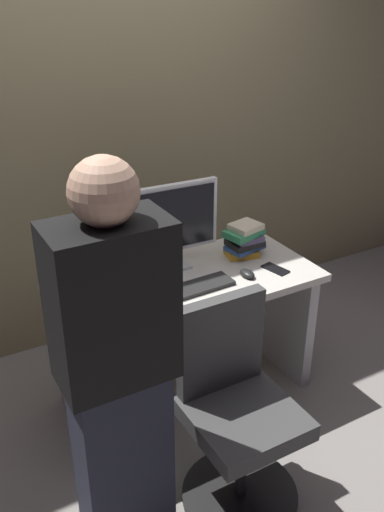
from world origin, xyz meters
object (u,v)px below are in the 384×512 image
keyboard (192,289)px  cup_near_keyboard (111,296)px  mouse (247,273)px  desk (187,317)px  office_chair (236,416)px  cup_by_monitor (96,285)px  book_stack (244,240)px  cell_phone (275,269)px  person_at_desk (118,377)px  monitor (169,223)px

keyboard → cup_near_keyboard: size_ratio=4.22×
mouse → cup_near_keyboard: cup_near_keyboard is taller
keyboard → mouse: 0.32m
desk → cup_near_keyboard: cup_near_keyboard is taller
office_chair → cup_by_monitor: 0.90m
desk → mouse: mouse is taller
keyboard → book_stack: size_ratio=1.79×
cell_phone → mouse: bearing=163.4°
cup_by_monitor → person_at_desk: bearing=-105.0°
desk → keyboard: (-0.04, -0.12, 0.24)m
desk → office_chair: office_chair is taller
person_at_desk → office_chair: bearing=0.0°
monitor → keyboard: monitor is taller
office_chair → person_at_desk: person_at_desk is taller
office_chair → keyboard: size_ratio=2.19×
cell_phone → person_at_desk: bearing=-166.7°
cup_near_keyboard → keyboard: bearing=-9.0°
person_at_desk → mouse: 1.09m
desk → mouse: (0.28, -0.13, 0.25)m
person_at_desk → keyboard: size_ratio=3.81×
monitor → office_chair: bearing=-98.2°
office_chair → monitor: (0.12, 0.83, 0.56)m
cup_by_monitor → cell_phone: (0.90, -0.24, -0.04)m
monitor → cup_by_monitor: monitor is taller
cup_near_keyboard → monitor: bearing=26.4°
person_at_desk → cup_by_monitor: (0.21, 0.77, -0.07)m
monitor → book_stack: 0.45m
cup_near_keyboard → cup_by_monitor: size_ratio=1.20×
cup_by_monitor → mouse: bearing=-17.3°
desk → mouse: size_ratio=13.40×
monitor → book_stack: bearing=-10.1°
desk → cup_near_keyboard: 0.52m
monitor → mouse: 0.47m
mouse → cell_phone: mouse is taller
keyboard → mouse: bearing=-4.3°
person_at_desk → keyboard: person_at_desk is taller
monitor → cup_near_keyboard: (-0.41, -0.20, -0.21)m
office_chair → cup_near_keyboard: bearing=115.1°
desk → person_at_desk: person_at_desk is taller
office_chair → monitor: size_ratio=1.74×
office_chair → cup_by_monitor: bearing=111.8°
cup_near_keyboard → cell_phone: bearing=-5.7°
person_at_desk → cup_near_keyboard: (0.22, 0.62, -0.06)m
person_at_desk → cell_phone: size_ratio=11.38×
cup_by_monitor → cell_phone: bearing=-14.9°
office_chair → cell_phone: (0.59, 0.54, 0.31)m
person_at_desk → cup_by_monitor: bearing=75.0°
person_at_desk → mouse: bearing=30.4°
cup_by_monitor → cell_phone: size_ratio=0.59×
desk → cell_phone: 0.52m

